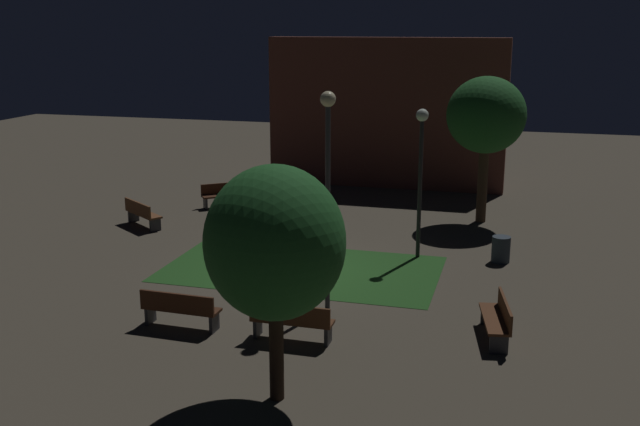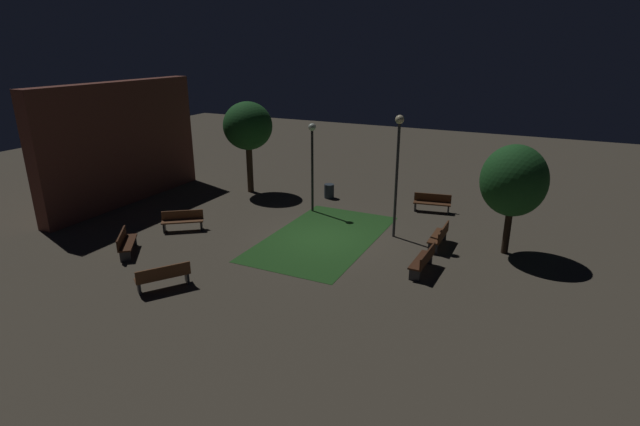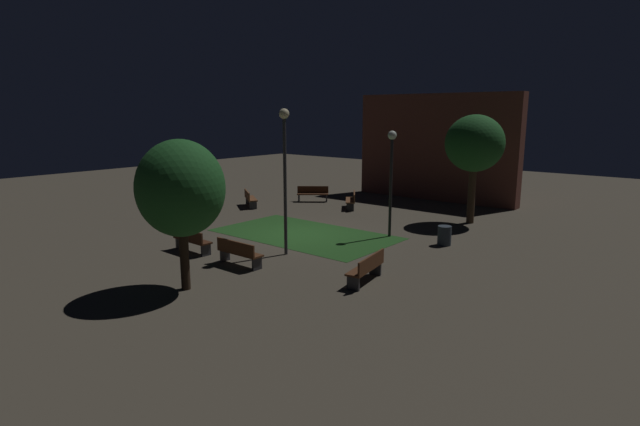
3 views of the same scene
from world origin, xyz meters
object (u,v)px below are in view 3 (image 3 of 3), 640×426
at_px(bench_near_trees, 191,240).
at_px(trash_bin, 444,236).
at_px(bench_front_left, 250,198).
at_px(lamp_post_plaza_east, 285,159).
at_px(bench_corner, 352,200).
at_px(tree_back_right, 475,144).
at_px(lamp_post_near_wall, 391,165).
at_px(bench_back_row, 239,252).
at_px(bench_path_side, 313,193).
at_px(bench_front_right, 367,267).
at_px(tree_near_wall, 181,189).

distance_m(bench_near_trees, trash_bin, 9.64).
relative_size(bench_front_left, lamp_post_plaza_east, 0.34).
height_order(bench_corner, tree_back_right, tree_back_right).
distance_m(bench_front_left, lamp_post_near_wall, 9.84).
relative_size(bench_front_left, lamp_post_near_wall, 0.40).
distance_m(bench_back_row, bench_path_side, 12.58).
bearing_deg(lamp_post_plaza_east, bench_near_trees, -144.99).
relative_size(bench_front_right, lamp_post_near_wall, 0.43).
distance_m(lamp_post_near_wall, lamp_post_plaza_east, 4.93).
bearing_deg(bench_back_row, trash_bin, 58.93).
bearing_deg(tree_near_wall, lamp_post_plaza_east, 93.07).
bearing_deg(tree_back_right, lamp_post_near_wall, -108.15).
bearing_deg(tree_near_wall, bench_path_side, 115.97).
bearing_deg(lamp_post_plaza_east, bench_path_side, 125.15).
height_order(bench_corner, trash_bin, bench_corner).
height_order(tree_back_right, lamp_post_plaza_east, lamp_post_plaza_east).
relative_size(tree_back_right, lamp_post_near_wall, 1.15).
height_order(bench_front_right, lamp_post_plaza_east, lamp_post_plaza_east).
relative_size(bench_path_side, tree_near_wall, 0.39).
bearing_deg(trash_bin, bench_front_right, -88.51).
distance_m(bench_near_trees, tree_back_right, 13.18).
relative_size(bench_front_right, tree_near_wall, 0.43).
bearing_deg(tree_near_wall, bench_front_left, 129.15).
distance_m(bench_front_left, lamp_post_plaza_east, 10.17).
height_order(bench_front_left, lamp_post_plaza_east, lamp_post_plaza_east).
bearing_deg(bench_near_trees, bench_back_row, -0.00).
bearing_deg(bench_corner, trash_bin, -28.08).
distance_m(bench_corner, bench_front_right, 11.94).
bearing_deg(bench_back_row, tree_back_right, 73.78).
relative_size(bench_back_row, bench_path_side, 1.05).
relative_size(tree_near_wall, trash_bin, 5.75).
distance_m(bench_near_trees, bench_front_right, 7.03).
relative_size(bench_near_trees, tree_near_wall, 0.42).
bearing_deg(trash_bin, bench_path_side, 157.89).
bearing_deg(bench_corner, lamp_post_near_wall, -39.72).
distance_m(bench_back_row, tree_near_wall, 3.55).
relative_size(bench_near_trees, bench_back_row, 1.01).
height_order(lamp_post_plaza_east, trash_bin, lamp_post_plaza_east).
distance_m(tree_back_right, lamp_post_near_wall, 4.94).
bearing_deg(tree_near_wall, bench_front_right, 45.33).
distance_m(bench_back_row, bench_front_left, 10.81).
relative_size(lamp_post_plaza_east, trash_bin, 6.88).
xyz_separation_m(tree_back_right, lamp_post_plaza_east, (-3.03, -9.31, -0.18)).
xyz_separation_m(bench_back_row, bench_corner, (-3.08, 10.72, 0.00)).
height_order(bench_back_row, bench_front_right, same).
bearing_deg(bench_path_side, lamp_post_near_wall, -28.89).
xyz_separation_m(bench_near_trees, bench_front_left, (-5.08, 7.60, 0.00)).
height_order(lamp_post_near_wall, lamp_post_plaza_east, lamp_post_plaza_east).
xyz_separation_m(bench_front_right, tree_back_right, (-0.99, 10.01, 3.17)).
bearing_deg(bench_corner, lamp_post_plaza_east, -68.96).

